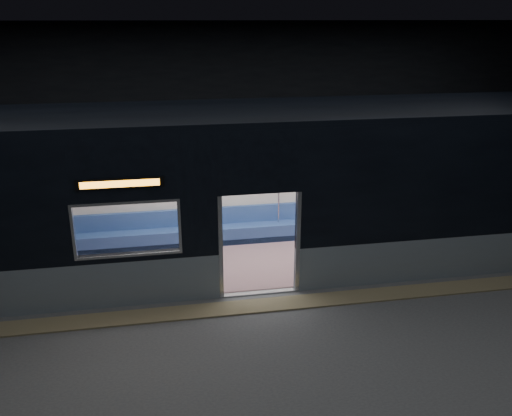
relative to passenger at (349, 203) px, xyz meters
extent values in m
cube|color=#47494C|center=(-2.66, -3.55, -0.85)|extent=(24.00, 14.00, 0.01)
cube|color=black|center=(-2.66, -3.55, 4.13)|extent=(24.00, 14.00, 0.04)
cube|color=black|center=(-2.66, 3.43, 1.65)|extent=(24.00, 0.04, 5.00)
cube|color=#8C7F59|center=(-2.66, -3.00, -0.83)|extent=(22.80, 0.50, 0.03)
cube|color=gray|center=(2.19, -2.49, -0.40)|extent=(8.30, 0.12, 0.90)
cube|color=black|center=(2.19, -2.49, 1.20)|extent=(8.30, 0.12, 2.30)
cube|color=black|center=(-2.66, -2.49, 1.78)|extent=(1.40, 0.12, 1.15)
cube|color=#B7BABC|center=(-3.40, -2.49, 0.18)|extent=(0.08, 0.14, 2.05)
cube|color=#B7BABC|center=(-1.92, -2.49, 0.18)|extent=(0.08, 0.14, 2.05)
cube|color=black|center=(-5.11, -2.57, 1.54)|extent=(1.50, 0.04, 0.18)
cube|color=orange|center=(-5.11, -2.57, 1.54)|extent=(1.34, 0.03, 0.12)
cube|color=beige|center=(-2.66, 0.39, 0.75)|extent=(18.00, 0.12, 3.20)
cube|color=black|center=(-2.66, -1.05, 2.43)|extent=(18.00, 3.00, 0.15)
cube|color=#8B6568|center=(-2.66, -1.05, -0.83)|extent=(17.76, 2.76, 0.04)
cube|color=beige|center=(-2.66, -1.05, 1.50)|extent=(17.76, 2.76, 0.10)
cube|color=#2E5585|center=(-2.66, 0.07, -0.60)|extent=(11.00, 0.48, 0.41)
cube|color=#2E5585|center=(-2.66, 0.26, -0.20)|extent=(11.00, 0.10, 0.40)
cube|color=slate|center=(-5.96, -2.14, -0.60)|extent=(4.40, 0.48, 0.41)
cube|color=slate|center=(0.64, -2.14, -0.60)|extent=(4.40, 0.48, 0.41)
cylinder|color=silver|center=(-3.61, -2.18, 0.32)|extent=(0.04, 0.04, 2.26)
cylinder|color=silver|center=(-3.61, 0.08, 0.32)|extent=(0.04, 0.04, 2.26)
cylinder|color=silver|center=(-1.71, -2.18, 0.32)|extent=(0.04, 0.04, 2.26)
cylinder|color=silver|center=(-1.71, 0.08, 0.32)|extent=(0.04, 0.04, 2.26)
cylinder|color=silver|center=(-2.66, 0.03, 1.10)|extent=(11.00, 0.03, 0.03)
cube|color=black|center=(-0.12, -0.17, -0.31)|extent=(0.19, 0.53, 0.18)
cube|color=black|center=(0.12, -0.17, -0.31)|extent=(0.19, 0.53, 0.18)
cylinder|color=black|center=(-0.12, -0.41, -0.59)|extent=(0.12, 0.12, 0.43)
cylinder|color=black|center=(0.12, -0.41, -0.59)|extent=(0.12, 0.12, 0.43)
cube|color=#C45C7C|center=(0.00, 0.04, -0.29)|extent=(0.45, 0.25, 0.22)
cylinder|color=#C45C7C|center=(0.00, 0.08, 0.10)|extent=(0.49, 0.49, 0.58)
sphere|color=tan|center=(0.00, 0.06, 0.52)|extent=(0.23, 0.23, 0.23)
sphere|color=black|center=(0.00, 0.10, 0.56)|extent=(0.25, 0.25, 0.25)
cube|color=black|center=(0.02, -0.26, -0.15)|extent=(0.32, 0.28, 0.15)
cube|color=white|center=(-0.65, 0.31, 0.61)|extent=(0.95, 0.03, 0.62)
camera|label=1|loc=(-4.42, -11.72, 4.23)|focal=38.00mm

